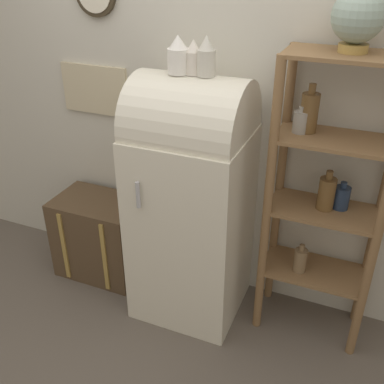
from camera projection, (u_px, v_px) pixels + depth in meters
ground_plane at (177, 325)px, 2.87m from camera, size 12.00×12.00×0.00m
wall_back at (212, 94)px, 2.68m from camera, size 7.00×0.09×2.70m
refrigerator at (192, 198)px, 2.68m from camera, size 0.64×0.63×1.54m
suitcase_trunk at (101, 236)px, 3.22m from camera, size 0.60×0.41×0.59m
shelf_unit at (325, 191)px, 2.44m from camera, size 0.62×0.35×1.69m
globe at (358, 17)px, 2.02m from camera, size 0.24×0.24×0.28m
vase_left at (178, 56)px, 2.29m from camera, size 0.11×0.11×0.20m
vase_center at (193, 58)px, 2.28m from camera, size 0.08×0.08×0.18m
vase_right at (206, 57)px, 2.25m from camera, size 0.09×0.09×0.20m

